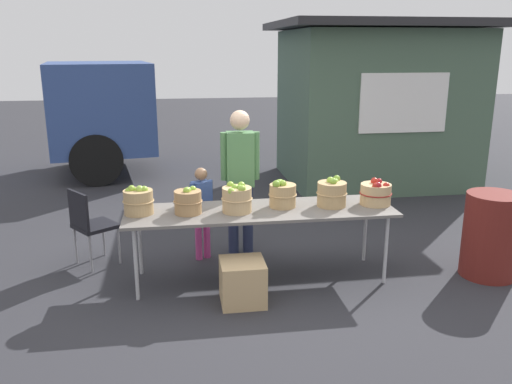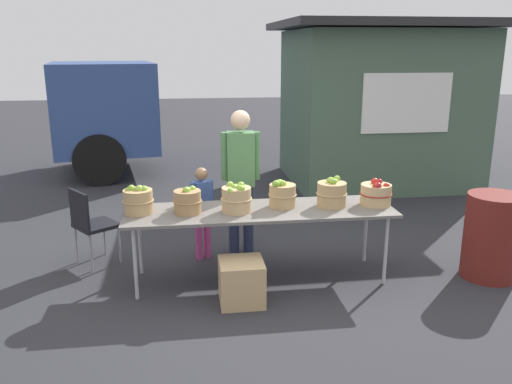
# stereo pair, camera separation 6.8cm
# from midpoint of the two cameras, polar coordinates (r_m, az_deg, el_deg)

# --- Properties ---
(ground_plane) EXTENTS (40.00, 40.00, 0.00)m
(ground_plane) POSITION_cam_midpoint_polar(r_m,az_deg,el_deg) (5.58, 0.78, -9.27)
(ground_plane) COLOR #2D2D33
(market_table) EXTENTS (2.70, 0.76, 0.75)m
(market_table) POSITION_cam_midpoint_polar(r_m,az_deg,el_deg) (5.32, 0.81, -2.27)
(market_table) COLOR slate
(market_table) RESTS_ON ground
(apple_basket_green_0) EXTENTS (0.31, 0.31, 0.29)m
(apple_basket_green_0) POSITION_cam_midpoint_polar(r_m,az_deg,el_deg) (5.28, -12.24, -0.90)
(apple_basket_green_0) COLOR tan
(apple_basket_green_0) RESTS_ON market_table
(apple_basket_green_1) EXTENTS (0.29, 0.29, 0.27)m
(apple_basket_green_1) POSITION_cam_midpoint_polar(r_m,az_deg,el_deg) (5.20, -7.02, -0.96)
(apple_basket_green_1) COLOR #A87F51
(apple_basket_green_1) RESTS_ON market_table
(apple_basket_green_2) EXTENTS (0.31, 0.31, 0.30)m
(apple_basket_green_2) POSITION_cam_midpoint_polar(r_m,az_deg,el_deg) (5.20, -1.74, -0.69)
(apple_basket_green_2) COLOR tan
(apple_basket_green_2) RESTS_ON market_table
(apple_basket_green_3) EXTENTS (0.29, 0.29, 0.30)m
(apple_basket_green_3) POSITION_cam_midpoint_polar(r_m,az_deg,el_deg) (5.37, 3.20, -0.23)
(apple_basket_green_3) COLOR tan
(apple_basket_green_3) RESTS_ON market_table
(apple_basket_green_4) EXTENTS (0.32, 0.32, 0.30)m
(apple_basket_green_4) POSITION_cam_midpoint_polar(r_m,az_deg,el_deg) (5.44, 8.53, -0.15)
(apple_basket_green_4) COLOR tan
(apple_basket_green_4) RESTS_ON market_table
(apple_basket_red_0) EXTENTS (0.33, 0.33, 0.27)m
(apple_basket_red_0) POSITION_cam_midpoint_polar(r_m,az_deg,el_deg) (5.58, 13.16, -0.20)
(apple_basket_red_0) COLOR tan
(apple_basket_red_0) RESTS_ON market_table
(vendor_adult) EXTENTS (0.44, 0.23, 1.66)m
(vendor_adult) POSITION_cam_midpoint_polar(r_m,az_deg,el_deg) (5.96, -1.34, 2.29)
(vendor_adult) COLOR #262D4C
(vendor_adult) RESTS_ON ground
(child_customer) EXTENTS (0.26, 0.21, 1.06)m
(child_customer) POSITION_cam_midpoint_polar(r_m,az_deg,el_deg) (5.90, -5.49, -1.49)
(child_customer) COLOR #CC3F8C
(child_customer) RESTS_ON ground
(food_kiosk) EXTENTS (3.52, 2.93, 2.74)m
(food_kiosk) POSITION_cam_midpoint_polar(r_m,az_deg,el_deg) (9.57, 13.25, 9.35)
(food_kiosk) COLOR #47604C
(food_kiosk) RESTS_ON ground
(folding_chair) EXTENTS (0.56, 0.56, 0.86)m
(folding_chair) POSITION_cam_midpoint_polar(r_m,az_deg,el_deg) (6.00, -17.17, -2.98)
(folding_chair) COLOR black
(folding_chair) RESTS_ON ground
(trash_barrel) EXTENTS (0.56, 0.56, 0.89)m
(trash_barrel) POSITION_cam_midpoint_polar(r_m,az_deg,el_deg) (5.99, 24.40, -4.38)
(trash_barrel) COLOR maroon
(trash_barrel) RESTS_ON ground
(produce_crate) EXTENTS (0.41, 0.41, 0.41)m
(produce_crate) POSITION_cam_midpoint_polar(r_m,az_deg,el_deg) (5.01, -1.18, -9.66)
(produce_crate) COLOR tan
(produce_crate) RESTS_ON ground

